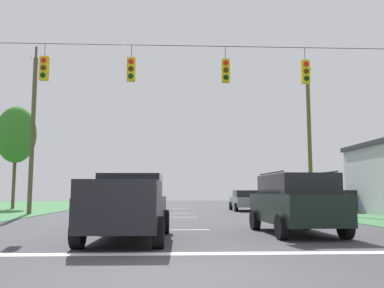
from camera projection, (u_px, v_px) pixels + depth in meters
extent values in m
plane|color=#3D3D42|center=(180.00, 273.00, 7.16)|extent=(120.00, 120.00, 0.00)
cube|color=white|center=(178.00, 254.00, 9.40)|extent=(15.36, 0.45, 0.01)
cube|color=white|center=(176.00, 230.00, 15.36)|extent=(2.50, 0.15, 0.01)
cube|color=white|center=(175.00, 217.00, 23.00)|extent=(2.50, 0.15, 0.01)
cube|color=white|center=(175.00, 213.00, 27.29)|extent=(2.50, 0.15, 0.01)
cube|color=white|center=(175.00, 208.00, 35.60)|extent=(2.50, 0.15, 0.01)
cube|color=white|center=(174.00, 206.00, 42.55)|extent=(2.50, 0.15, 0.01)
cylinder|color=black|center=(177.00, 46.00, 16.70)|extent=(18.11, 0.02, 0.02)
cylinder|color=black|center=(45.00, 50.00, 16.43)|extent=(0.02, 0.02, 0.55)
cube|color=yellow|center=(44.00, 68.00, 16.35)|extent=(0.32, 0.24, 0.95)
cylinder|color=red|center=(43.00, 60.00, 16.24)|extent=(0.20, 0.04, 0.20)
cylinder|color=#352203|center=(43.00, 68.00, 16.21)|extent=(0.20, 0.04, 0.20)
cylinder|color=black|center=(43.00, 75.00, 16.17)|extent=(0.20, 0.04, 0.20)
cylinder|color=black|center=(131.00, 52.00, 16.59)|extent=(0.02, 0.02, 0.55)
cube|color=yellow|center=(131.00, 70.00, 16.50)|extent=(0.32, 0.24, 0.95)
cylinder|color=red|center=(131.00, 61.00, 16.40)|extent=(0.20, 0.04, 0.20)
cylinder|color=#352203|center=(131.00, 69.00, 16.36)|extent=(0.20, 0.04, 0.20)
cylinder|color=black|center=(131.00, 76.00, 16.33)|extent=(0.20, 0.04, 0.20)
cylinder|color=black|center=(225.00, 53.00, 16.76)|extent=(0.02, 0.02, 0.55)
cube|color=yellow|center=(225.00, 71.00, 16.67)|extent=(0.32, 0.24, 0.95)
cylinder|color=red|center=(226.00, 63.00, 16.57)|extent=(0.20, 0.04, 0.20)
cylinder|color=#352203|center=(226.00, 70.00, 16.53)|extent=(0.20, 0.04, 0.20)
cylinder|color=black|center=(226.00, 77.00, 16.50)|extent=(0.20, 0.04, 0.20)
cylinder|color=black|center=(305.00, 54.00, 16.90)|extent=(0.02, 0.02, 0.55)
cube|color=yellow|center=(305.00, 72.00, 16.82)|extent=(0.32, 0.24, 0.95)
cylinder|color=red|center=(306.00, 64.00, 16.71)|extent=(0.20, 0.04, 0.20)
cylinder|color=#352203|center=(306.00, 71.00, 16.68)|extent=(0.20, 0.04, 0.20)
cylinder|color=black|center=(307.00, 78.00, 16.64)|extent=(0.20, 0.04, 0.20)
cube|color=black|center=(128.00, 212.00, 12.16)|extent=(2.13, 5.45, 0.85)
cube|color=black|center=(131.00, 186.00, 12.89)|extent=(1.89, 1.94, 0.70)
cube|color=black|center=(86.00, 189.00, 10.87)|extent=(0.16, 2.38, 0.45)
cube|color=black|center=(158.00, 189.00, 10.91)|extent=(0.16, 2.38, 0.45)
cube|color=black|center=(114.00, 189.00, 9.60)|extent=(1.96, 0.15, 0.45)
cylinder|color=black|center=(105.00, 222.00, 13.91)|extent=(0.30, 0.81, 0.80)
cylinder|color=black|center=(165.00, 222.00, 13.95)|extent=(0.30, 0.81, 0.80)
cylinder|color=black|center=(78.00, 232.00, 10.26)|extent=(0.30, 0.81, 0.80)
cylinder|color=black|center=(158.00, 232.00, 10.30)|extent=(0.30, 0.81, 0.80)
cube|color=black|center=(295.00, 208.00, 13.92)|extent=(2.17, 4.89, 0.95)
cube|color=black|center=(296.00, 184.00, 13.86)|extent=(1.95, 3.28, 0.65)
cylinder|color=black|center=(271.00, 173.00, 13.83)|extent=(0.18, 2.72, 0.05)
cylinder|color=black|center=(320.00, 173.00, 13.98)|extent=(0.18, 2.72, 0.05)
cylinder|color=black|center=(255.00, 220.00, 15.39)|extent=(0.29, 0.77, 0.76)
cylinder|color=black|center=(306.00, 219.00, 15.57)|extent=(0.29, 0.77, 0.76)
cylinder|color=black|center=(282.00, 227.00, 12.16)|extent=(0.29, 0.77, 0.76)
cylinder|color=black|center=(346.00, 226.00, 12.34)|extent=(0.29, 0.77, 0.76)
cube|color=silver|center=(137.00, 202.00, 31.73)|extent=(2.04, 4.40, 0.70)
cube|color=black|center=(137.00, 194.00, 31.80)|extent=(1.74, 2.19, 0.50)
cylinder|color=black|center=(128.00, 205.00, 33.11)|extent=(0.26, 0.65, 0.64)
cylinder|color=black|center=(151.00, 206.00, 33.09)|extent=(0.26, 0.65, 0.64)
cylinder|color=black|center=(122.00, 207.00, 30.29)|extent=(0.26, 0.65, 0.64)
cylinder|color=black|center=(147.00, 207.00, 30.27)|extent=(0.26, 0.65, 0.64)
cube|color=slate|center=(245.00, 202.00, 30.90)|extent=(1.82, 4.31, 0.70)
cube|color=black|center=(245.00, 194.00, 30.96)|extent=(1.63, 2.11, 0.50)
cylinder|color=black|center=(231.00, 206.00, 32.23)|extent=(0.22, 0.64, 0.64)
cylinder|color=black|center=(254.00, 206.00, 32.30)|extent=(0.22, 0.64, 0.64)
cylinder|color=black|center=(236.00, 207.00, 29.41)|extent=(0.22, 0.64, 0.64)
cylinder|color=black|center=(261.00, 207.00, 29.48)|extent=(0.22, 0.64, 0.64)
cube|color=navy|center=(343.00, 203.00, 28.05)|extent=(4.35, 1.93, 0.70)
cube|color=black|center=(342.00, 194.00, 28.12)|extent=(2.15, 1.68, 0.50)
cylinder|color=black|center=(328.00, 209.00, 27.01)|extent=(0.65, 0.24, 0.64)
cylinder|color=black|center=(318.00, 208.00, 28.79)|extent=(0.65, 0.24, 0.64)
cylinder|color=black|center=(370.00, 208.00, 27.22)|extent=(0.65, 0.24, 0.64)
cylinder|color=black|center=(357.00, 207.00, 29.00)|extent=(0.65, 0.24, 0.64)
cylinder|color=brown|center=(309.00, 140.00, 27.62)|extent=(0.26, 0.26, 9.76)
cube|color=brown|center=(307.00, 74.00, 28.14)|extent=(0.12, 0.12, 1.84)
cylinder|color=#B2B7BC|center=(304.00, 76.00, 28.88)|extent=(0.08, 0.08, 0.12)
cylinder|color=#B2B7BC|center=(311.00, 69.00, 27.42)|extent=(0.08, 0.08, 0.12)
cylinder|color=brown|center=(32.00, 135.00, 26.60)|extent=(0.28, 0.28, 10.15)
cube|color=brown|center=(36.00, 64.00, 27.14)|extent=(0.12, 0.12, 2.38)
cylinder|color=#B2B7BC|center=(40.00, 67.00, 28.10)|extent=(0.08, 0.08, 0.12)
cylinder|color=#B2B7BC|center=(31.00, 58.00, 26.21)|extent=(0.08, 0.08, 0.12)
cylinder|color=brown|center=(14.00, 179.00, 34.34)|extent=(0.27, 0.27, 4.89)
ellipsoid|color=#337325|center=(16.00, 134.00, 34.77)|extent=(3.26, 3.26, 4.79)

